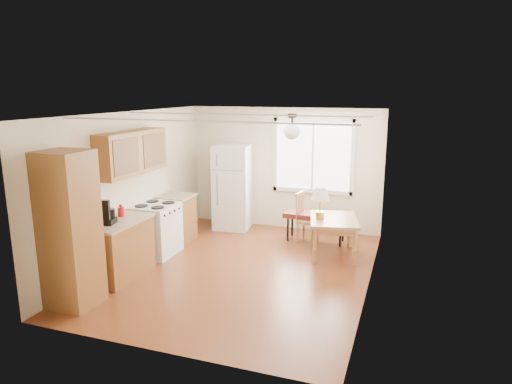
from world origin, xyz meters
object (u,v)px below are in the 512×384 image
at_px(chair, 304,214).
at_px(refrigerator, 233,187).
at_px(dining_table, 334,224).
at_px(bench, 316,216).

bearing_deg(chair, refrigerator, 175.97).
xyz_separation_m(dining_table, chair, (-0.65, 0.50, -0.02)).
bearing_deg(dining_table, chair, 129.67).
bearing_deg(bench, refrigerator, 171.62).
relative_size(bench, chair, 1.26).
distance_m(refrigerator, bench, 1.89).
height_order(dining_table, chair, chair).
height_order(refrigerator, chair, refrigerator).
relative_size(dining_table, chair, 1.27).
bearing_deg(refrigerator, chair, -22.32).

